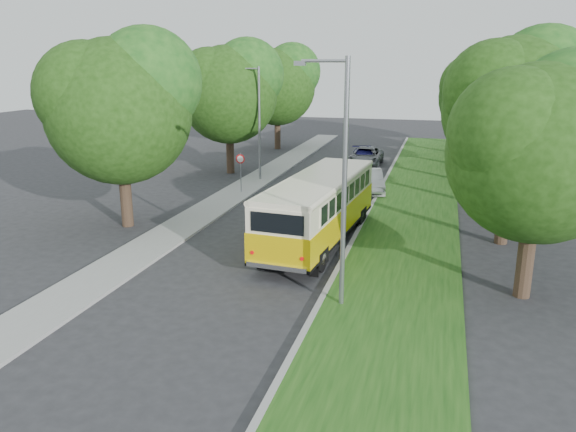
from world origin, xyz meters
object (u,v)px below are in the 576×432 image
(lamppost_near, at_px, (342,177))
(car_blue, at_px, (364,157))
(car_silver, at_px, (357,183))
(vintage_bus, at_px, (319,210))
(car_white, at_px, (370,181))
(lamppost_far, at_px, (258,119))
(car_grey, at_px, (366,157))

(lamppost_near, height_order, car_blue, lamppost_near)
(car_silver, bearing_deg, car_blue, 78.73)
(vintage_bus, relative_size, car_white, 2.41)
(car_white, height_order, car_blue, car_white)
(car_white, bearing_deg, vintage_bus, -107.79)
(lamppost_far, relative_size, car_silver, 1.97)
(vintage_bus, distance_m, car_blue, 19.60)
(car_silver, relative_size, car_blue, 0.86)
(car_grey, bearing_deg, car_blue, 146.83)
(lamppost_far, height_order, car_blue, lamppost_far)
(lamppost_far, relative_size, car_white, 1.76)
(lamppost_near, xyz_separation_m, car_silver, (-1.90, 16.33, -3.72))
(car_white, bearing_deg, car_blue, 87.26)
(lamppost_far, height_order, car_grey, lamppost_far)
(lamppost_near, bearing_deg, car_white, 94.07)
(lamppost_near, xyz_separation_m, car_blue, (-2.84, 25.96, -3.73))
(vintage_bus, distance_m, car_white, 10.65)
(lamppost_far, bearing_deg, vintage_bus, -60.63)
(car_silver, height_order, car_white, car_white)
(lamppost_far, xyz_separation_m, car_white, (7.70, -1.53, -3.41))
(car_silver, height_order, car_blue, car_silver)
(vintage_bus, distance_m, car_silver, 9.98)
(car_silver, bearing_deg, lamppost_far, 145.97)
(lamppost_far, height_order, car_white, lamppost_far)
(lamppost_near, distance_m, vintage_bus, 7.30)
(car_grey, bearing_deg, vintage_bus, -89.05)
(lamppost_near, relative_size, car_blue, 1.81)
(car_white, bearing_deg, car_grey, 86.40)
(lamppost_far, bearing_deg, car_silver, -17.19)
(vintage_bus, bearing_deg, car_silver, 93.81)
(lamppost_near, relative_size, car_grey, 1.55)
(car_white, distance_m, car_grey, 9.00)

